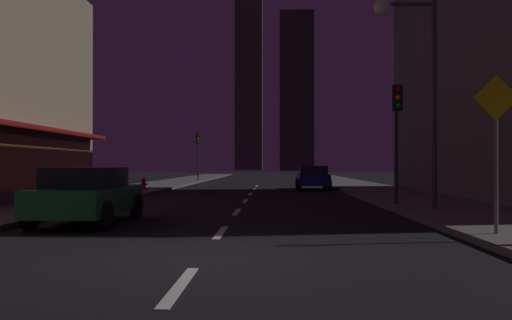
# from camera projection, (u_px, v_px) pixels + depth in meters

# --- Properties ---
(ground_plane) EXTENTS (78.00, 136.00, 0.10)m
(ground_plane) POSITION_uv_depth(u_px,v_px,m) (258.00, 185.00, 40.60)
(ground_plane) COLOR black
(sidewalk_right) EXTENTS (4.00, 76.00, 0.15)m
(sidewalk_right) POSITION_uv_depth(u_px,v_px,m) (350.00, 184.00, 40.38)
(sidewalk_right) COLOR #605E59
(sidewalk_right) RESTS_ON ground
(sidewalk_left) EXTENTS (4.00, 76.00, 0.15)m
(sidewalk_left) POSITION_uv_depth(u_px,v_px,m) (167.00, 184.00, 40.82)
(sidewalk_left) COLOR #605E59
(sidewalk_left) RESTS_ON ground
(lane_marking_center) EXTENTS (0.16, 33.40, 0.01)m
(lane_marking_center) POSITION_uv_depth(u_px,v_px,m) (245.00, 201.00, 22.21)
(lane_marking_center) COLOR silver
(lane_marking_center) RESTS_ON ground
(skyscraper_distant_tall) EXTENTS (7.88, 7.53, 51.62)m
(skyscraper_distant_tall) POSITION_uv_depth(u_px,v_px,m) (249.00, 82.00, 154.78)
(skyscraper_distant_tall) COLOR #544F3F
(skyscraper_distant_tall) RESTS_ON ground
(skyscraper_distant_mid) EXTENTS (8.98, 7.01, 42.22)m
(skyscraper_distant_mid) POSITION_uv_depth(u_px,v_px,m) (296.00, 92.00, 142.02)
(skyscraper_distant_mid) COLOR #39372B
(skyscraper_distant_mid) RESTS_ON ground
(car_parked_near) EXTENTS (1.98, 4.24, 1.45)m
(car_parked_near) POSITION_uv_depth(u_px,v_px,m) (88.00, 195.00, 13.63)
(car_parked_near) COLOR #1E722D
(car_parked_near) RESTS_ON ground
(car_parked_far) EXTENTS (1.98, 4.24, 1.45)m
(car_parked_far) POSITION_uv_depth(u_px,v_px,m) (313.00, 177.00, 32.49)
(car_parked_far) COLOR navy
(car_parked_far) RESTS_ON ground
(fire_hydrant_far_left) EXTENTS (0.42, 0.30, 0.65)m
(fire_hydrant_far_left) POSITION_uv_depth(u_px,v_px,m) (144.00, 184.00, 28.94)
(fire_hydrant_far_left) COLOR red
(fire_hydrant_far_left) RESTS_ON sidewalk_left
(traffic_light_near_right) EXTENTS (0.32, 0.48, 4.20)m
(traffic_light_near_right) POSITION_uv_depth(u_px,v_px,m) (397.00, 117.00, 18.56)
(traffic_light_near_right) COLOR #2D2D2D
(traffic_light_near_right) RESTS_ON sidewalk_right
(traffic_light_far_left) EXTENTS (0.32, 0.48, 4.20)m
(traffic_light_far_left) POSITION_uv_depth(u_px,v_px,m) (198.00, 146.00, 47.10)
(traffic_light_far_left) COLOR #2D2D2D
(traffic_light_far_left) RESTS_ON sidewalk_left
(street_lamp_right) EXTENTS (1.96, 0.56, 6.58)m
(street_lamp_right) POSITION_uv_depth(u_px,v_px,m) (408.00, 52.00, 16.61)
(street_lamp_right) COLOR #38383D
(street_lamp_right) RESTS_ON sidewalk_right
(pedestrian_crossing_sign) EXTENTS (0.91, 0.08, 3.15)m
(pedestrian_crossing_sign) POSITION_uv_depth(u_px,v_px,m) (496.00, 140.00, 10.54)
(pedestrian_crossing_sign) COLOR slate
(pedestrian_crossing_sign) RESTS_ON sidewalk_right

